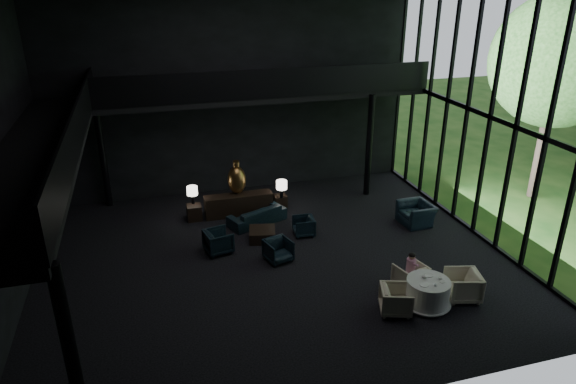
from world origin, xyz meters
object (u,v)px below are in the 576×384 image
object	(u,v)px
sofa	(257,212)
dining_chair_west	(396,298)
table_lamp_left	(192,191)
dining_chair_east	(463,283)
side_table_left	(194,212)
window_armchair	(416,209)
console	(239,204)
lounge_armchair_east	(304,226)
coffee_table	(262,234)
child	(411,262)
dining_table	(427,294)
lounge_armchair_west	(218,240)
side_table_right	(280,201)
table_lamp_right	(282,186)
dining_chair_north	(410,275)
lounge_armchair_south	(278,250)
bronze_urn	(237,180)

from	to	relation	value
sofa	dining_chair_west	xyz separation A→B (m)	(2.28, -6.03, 0.01)
table_lamp_left	dining_chair_east	xyz separation A→B (m)	(6.36, -7.03, -0.53)
side_table_left	window_armchair	distance (m)	7.82
console	lounge_armchair_east	distance (m)	2.81
coffee_table	dining_chair_east	bearing A→B (deg)	-47.07
lounge_armchair_east	child	distance (m)	4.20
dining_table	sofa	bearing A→B (deg)	118.21
lounge_armchair_west	window_armchair	xyz separation A→B (m)	(6.95, 0.09, 0.11)
lounge_armchair_west	child	size ratio (longest dim) A/B	1.51
lounge_armchair_east	coffee_table	world-z (taller)	lounge_armchair_east
table_lamp_left	window_armchair	world-z (taller)	table_lamp_left
table_lamp_left	side_table_right	size ratio (longest dim) A/B	1.28
table_lamp_right	dining_chair_north	world-z (taller)	table_lamp_right
lounge_armchair_west	lounge_armchair_south	world-z (taller)	lounge_armchair_west
window_armchair	dining_chair_east	size ratio (longest dim) A/B	1.28
table_lamp_left	window_armchair	size ratio (longest dim) A/B	0.52
console	lounge_armchair_west	bearing A→B (deg)	-114.09
lounge_armchair_west	dining_table	world-z (taller)	lounge_armchair_west
table_lamp_right	dining_chair_east	size ratio (longest dim) A/B	0.69
sofa	lounge_armchair_south	xyz separation A→B (m)	(0.05, -2.69, -0.03)
side_table_right	lounge_armchair_east	distance (m)	2.31
lounge_armchair_west	lounge_armchair_south	xyz separation A→B (m)	(1.66, -1.03, -0.05)
console	lounge_armchair_south	size ratio (longest dim) A/B	3.28
side_table_right	table_lamp_right	world-z (taller)	table_lamp_right
dining_chair_north	child	distance (m)	0.36
table_lamp_left	table_lamp_right	bearing A→B (deg)	-4.70
dining_chair_east	coffee_table	bearing A→B (deg)	-122.48
child	dining_chair_north	bearing A→B (deg)	62.72
side_table_right	child	bearing A→B (deg)	-70.44
bronze_urn	table_lamp_right	distance (m)	1.65
dining_table	dining_chair_north	bearing A→B (deg)	91.48
bronze_urn	lounge_armchair_south	xyz separation A→B (m)	(0.53, -3.72, -0.93)
sofa	dining_chair_west	distance (m)	6.45
table_lamp_right	lounge_armchair_south	xyz separation A→B (m)	(-1.07, -3.48, -0.61)
side_table_right	lounge_armchair_west	size ratio (longest dim) A/B	0.59
lounge_armchair_east	dining_chair_north	bearing A→B (deg)	31.28
side_table_left	sofa	world-z (taller)	sofa
side_table_right	dining_chair_east	bearing A→B (deg)	-65.65
table_lamp_left	dining_table	size ratio (longest dim) A/B	0.50
lounge_armchair_east	dining_chair_east	xyz separation A→B (m)	(2.97, -4.69, 0.18)
sofa	side_table_left	bearing A→B (deg)	-45.05
lounge_armchair_east	dining_table	size ratio (longest dim) A/B	0.48
console	table_lamp_left	world-z (taller)	table_lamp_left
side_table_left	lounge_armchair_south	world-z (taller)	lounge_armchair_south
table_lamp_left	lounge_armchair_west	bearing A→B (deg)	-80.22
dining_chair_west	table_lamp_left	bearing A→B (deg)	50.71
side_table_right	lounge_armchair_east	size ratio (longest dim) A/B	0.81
lounge_armchair_south	child	world-z (taller)	child
lounge_armchair_west	lounge_armchair_east	size ratio (longest dim) A/B	1.38
lounge_armchair_east	lounge_armchair_south	world-z (taller)	lounge_armchair_south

